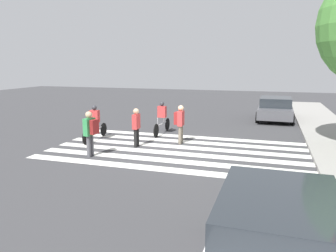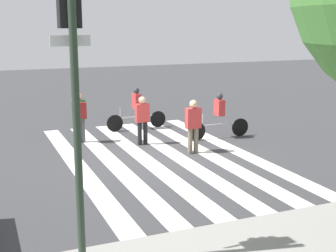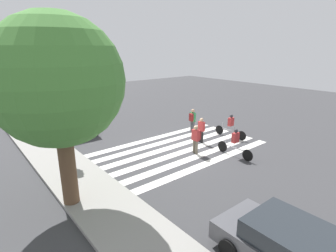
{
  "view_description": "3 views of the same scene",
  "coord_description": "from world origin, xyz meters",
  "px_view_note": "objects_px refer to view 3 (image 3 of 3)",
  "views": [
    {
      "loc": [
        12.17,
        3.43,
        3.4
      ],
      "look_at": [
        -0.09,
        -0.42,
        0.94
      ],
      "focal_mm": 35.0,
      "sensor_mm": 36.0,
      "label": 1
    },
    {
      "loc": [
        4.97,
        12.39,
        3.9
      ],
      "look_at": [
        -0.02,
        0.42,
        1.07
      ],
      "focal_mm": 50.0,
      "sensor_mm": 36.0,
      "label": 2
    },
    {
      "loc": [
        -10.84,
        9.91,
        5.82
      ],
      "look_at": [
        0.86,
        0.24,
        1.26
      ],
      "focal_mm": 28.0,
      "sensor_mm": 36.0,
      "label": 3
    }
  ],
  "objects_px": {
    "pedestrian_adult_tall_backpack": "(201,129)",
    "cyclist_mid_street": "(231,125)",
    "pedestrian_adult_yellow_jacket": "(196,137)",
    "car_parked_silver_sedan": "(73,121)",
    "traffic_light": "(61,94)",
    "pedestrian_child_with_backpack": "(192,119)",
    "cyclist_far_lane": "(235,142)",
    "car_parked_far_curb": "(292,249)",
    "street_tree": "(58,82)"
  },
  "relations": [
    {
      "from": "cyclist_mid_street",
      "to": "car_parked_far_curb",
      "type": "height_order",
      "value": "cyclist_mid_street"
    },
    {
      "from": "pedestrian_child_with_backpack",
      "to": "street_tree",
      "type": "bearing_deg",
      "value": -60.24
    },
    {
      "from": "street_tree",
      "to": "car_parked_far_curb",
      "type": "height_order",
      "value": "street_tree"
    },
    {
      "from": "pedestrian_adult_yellow_jacket",
      "to": "car_parked_silver_sedan",
      "type": "relative_size",
      "value": 0.38
    },
    {
      "from": "street_tree",
      "to": "car_parked_silver_sedan",
      "type": "xyz_separation_m",
      "value": [
        9.05,
        -3.49,
        -3.94
      ]
    },
    {
      "from": "pedestrian_adult_yellow_jacket",
      "to": "traffic_light",
      "type": "bearing_deg",
      "value": 49.46
    },
    {
      "from": "car_parked_far_curb",
      "to": "cyclist_far_lane",
      "type": "bearing_deg",
      "value": -41.76
    },
    {
      "from": "pedestrian_adult_yellow_jacket",
      "to": "pedestrian_adult_tall_backpack",
      "type": "bearing_deg",
      "value": -56.13
    },
    {
      "from": "car_parked_silver_sedan",
      "to": "cyclist_far_lane",
      "type": "bearing_deg",
      "value": -152.09
    },
    {
      "from": "pedestrian_adult_tall_backpack",
      "to": "car_parked_far_curb",
      "type": "distance_m",
      "value": 10.14
    },
    {
      "from": "street_tree",
      "to": "pedestrian_child_with_backpack",
      "type": "distance_m",
      "value": 11.18
    },
    {
      "from": "car_parked_silver_sedan",
      "to": "pedestrian_child_with_backpack",
      "type": "bearing_deg",
      "value": -130.03
    },
    {
      "from": "car_parked_silver_sedan",
      "to": "pedestrian_adult_tall_backpack",
      "type": "bearing_deg",
      "value": -143.09
    },
    {
      "from": "traffic_light",
      "to": "cyclist_far_lane",
      "type": "xyz_separation_m",
      "value": [
        -6.37,
        -7.0,
        -2.55
      ]
    },
    {
      "from": "pedestrian_adult_tall_backpack",
      "to": "pedestrian_child_with_backpack",
      "type": "relative_size",
      "value": 0.95
    },
    {
      "from": "pedestrian_child_with_backpack",
      "to": "traffic_light",
      "type": "bearing_deg",
      "value": -91.83
    },
    {
      "from": "cyclist_mid_street",
      "to": "car_parked_far_curb",
      "type": "xyz_separation_m",
      "value": [
        -7.94,
        7.76,
        -0.15
      ]
    },
    {
      "from": "car_parked_far_curb",
      "to": "pedestrian_adult_tall_backpack",
      "type": "bearing_deg",
      "value": -32.05
    },
    {
      "from": "street_tree",
      "to": "car_parked_far_curb",
      "type": "relative_size",
      "value": 1.7
    },
    {
      "from": "pedestrian_adult_yellow_jacket",
      "to": "car_parked_far_curb",
      "type": "bearing_deg",
      "value": 151.26
    },
    {
      "from": "pedestrian_child_with_backpack",
      "to": "cyclist_far_lane",
      "type": "distance_m",
      "value": 4.75
    },
    {
      "from": "traffic_light",
      "to": "cyclist_mid_street",
      "type": "height_order",
      "value": "traffic_light"
    },
    {
      "from": "cyclist_mid_street",
      "to": "cyclist_far_lane",
      "type": "distance_m",
      "value": 3.27
    },
    {
      "from": "pedestrian_adult_yellow_jacket",
      "to": "pedestrian_child_with_backpack",
      "type": "height_order",
      "value": "pedestrian_child_with_backpack"
    },
    {
      "from": "car_parked_far_curb",
      "to": "cyclist_mid_street",
      "type": "bearing_deg",
      "value": -43.43
    },
    {
      "from": "cyclist_mid_street",
      "to": "pedestrian_adult_tall_backpack",
      "type": "bearing_deg",
      "value": 72.03
    },
    {
      "from": "traffic_light",
      "to": "car_parked_silver_sedan",
      "type": "xyz_separation_m",
      "value": [
        3.77,
        -1.78,
        -2.64
      ]
    },
    {
      "from": "street_tree",
      "to": "car_parked_silver_sedan",
      "type": "relative_size",
      "value": 1.6
    },
    {
      "from": "street_tree",
      "to": "car_parked_silver_sedan",
      "type": "distance_m",
      "value": 10.46
    },
    {
      "from": "street_tree",
      "to": "car_parked_far_curb",
      "type": "distance_m",
      "value": 8.63
    },
    {
      "from": "car_parked_silver_sedan",
      "to": "traffic_light",
      "type": "bearing_deg",
      "value": 155.39
    },
    {
      "from": "traffic_light",
      "to": "pedestrian_adult_yellow_jacket",
      "type": "bearing_deg",
      "value": -129.82
    },
    {
      "from": "traffic_light",
      "to": "car_parked_far_curb",
      "type": "xyz_separation_m",
      "value": [
        -12.13,
        -1.68,
        -2.7
      ]
    },
    {
      "from": "traffic_light",
      "to": "street_tree",
      "type": "relative_size",
      "value": 0.7
    },
    {
      "from": "traffic_light",
      "to": "street_tree",
      "type": "xyz_separation_m",
      "value": [
        -5.28,
        1.71,
        1.3
      ]
    },
    {
      "from": "street_tree",
      "to": "pedestrian_adult_yellow_jacket",
      "type": "bearing_deg",
      "value": -85.5
    },
    {
      "from": "pedestrian_adult_yellow_jacket",
      "to": "car_parked_silver_sedan",
      "type": "xyz_separation_m",
      "value": [
        8.47,
        3.86,
        -0.2
      ]
    },
    {
      "from": "traffic_light",
      "to": "street_tree",
      "type": "bearing_deg",
      "value": 162.05
    },
    {
      "from": "pedestrian_child_with_backpack",
      "to": "pedestrian_adult_yellow_jacket",
      "type": "bearing_deg",
      "value": -31.26
    },
    {
      "from": "pedestrian_child_with_backpack",
      "to": "cyclist_far_lane",
      "type": "xyz_separation_m",
      "value": [
        -4.58,
        1.23,
        -0.13
      ]
    },
    {
      "from": "traffic_light",
      "to": "car_parked_silver_sedan",
      "type": "bearing_deg",
      "value": -25.26
    },
    {
      "from": "traffic_light",
      "to": "cyclist_mid_street",
      "type": "relative_size",
      "value": 2.05
    },
    {
      "from": "cyclist_far_lane",
      "to": "car_parked_far_curb",
      "type": "relative_size",
      "value": 0.57
    },
    {
      "from": "pedestrian_adult_yellow_jacket",
      "to": "car_parked_far_curb",
      "type": "height_order",
      "value": "pedestrian_adult_yellow_jacket"
    },
    {
      "from": "pedestrian_adult_tall_backpack",
      "to": "cyclist_mid_street",
      "type": "distance_m",
      "value": 2.31
    },
    {
      "from": "pedestrian_adult_yellow_jacket",
      "to": "cyclist_far_lane",
      "type": "distance_m",
      "value": 2.15
    },
    {
      "from": "pedestrian_adult_tall_backpack",
      "to": "cyclist_mid_street",
      "type": "xyz_separation_m",
      "value": [
        -0.57,
        -2.24,
        -0.04
      ]
    },
    {
      "from": "traffic_light",
      "to": "cyclist_far_lane",
      "type": "relative_size",
      "value": 2.09
    },
    {
      "from": "cyclist_mid_street",
      "to": "traffic_light",
      "type": "bearing_deg",
      "value": 62.3
    },
    {
      "from": "street_tree",
      "to": "pedestrian_adult_tall_backpack",
      "type": "bearing_deg",
      "value": -79.47
    }
  ]
}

